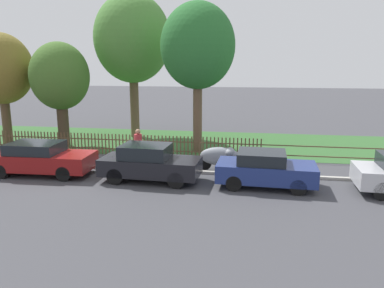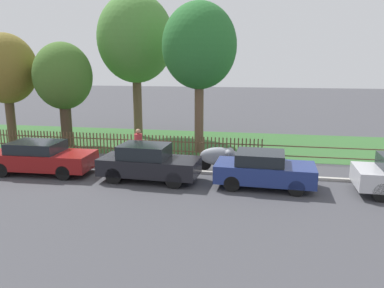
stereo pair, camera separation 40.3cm
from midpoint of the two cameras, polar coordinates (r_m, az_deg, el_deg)
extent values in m
plane|color=#424247|center=(17.48, -15.54, -3.69)|extent=(120.00, 120.00, 0.00)
cube|color=#B2ADA3|center=(17.55, -15.41, -3.42)|extent=(39.50, 0.20, 0.12)
cube|color=#33602D|center=(23.31, -8.95, 0.55)|extent=(39.50, 7.41, 0.01)
cube|color=brown|center=(19.87, -12.27, -0.72)|extent=(39.50, 0.03, 0.05)
cube|color=brown|center=(19.77, -12.34, 0.64)|extent=(39.50, 0.03, 0.05)
cube|color=brown|center=(23.00, -27.64, 0.51)|extent=(0.06, 0.03, 1.09)
cube|color=brown|center=(22.88, -27.26, 0.49)|extent=(0.06, 0.03, 1.09)
cube|color=brown|center=(22.77, -26.88, 0.48)|extent=(0.06, 0.03, 1.09)
cube|color=brown|center=(22.66, -26.49, 0.47)|extent=(0.06, 0.03, 1.09)
cube|color=brown|center=(22.55, -26.10, 0.45)|extent=(0.06, 0.03, 1.09)
cube|color=brown|center=(22.44, -25.71, 0.44)|extent=(0.06, 0.03, 1.09)
cube|color=brown|center=(22.34, -25.31, 0.42)|extent=(0.06, 0.03, 1.09)
cube|color=brown|center=(22.23, -24.91, 0.41)|extent=(0.06, 0.03, 1.09)
cube|color=brown|center=(22.12, -24.50, 0.39)|extent=(0.06, 0.03, 1.09)
cube|color=brown|center=(22.02, -24.09, 0.38)|extent=(0.06, 0.03, 1.09)
cube|color=brown|center=(21.92, -23.68, 0.36)|extent=(0.06, 0.03, 1.09)
cube|color=brown|center=(21.82, -23.26, 0.35)|extent=(0.06, 0.03, 1.09)
cube|color=brown|center=(21.71, -22.84, 0.33)|extent=(0.06, 0.03, 1.09)
cube|color=brown|center=(21.61, -22.41, 0.32)|extent=(0.06, 0.03, 1.09)
cube|color=brown|center=(21.52, -21.99, 0.30)|extent=(0.06, 0.03, 1.09)
cube|color=brown|center=(21.42, -21.55, 0.28)|extent=(0.06, 0.03, 1.09)
cube|color=brown|center=(21.32, -21.11, 0.27)|extent=(0.06, 0.03, 1.09)
cube|color=brown|center=(21.23, -20.67, 0.25)|extent=(0.06, 0.03, 1.09)
cube|color=brown|center=(21.14, -20.23, 0.24)|extent=(0.06, 0.03, 1.09)
cube|color=brown|center=(21.04, -19.78, 0.22)|extent=(0.06, 0.03, 1.09)
cube|color=brown|center=(20.95, -19.33, 0.20)|extent=(0.06, 0.03, 1.09)
cube|color=brown|center=(20.86, -18.87, 0.19)|extent=(0.06, 0.03, 1.09)
cube|color=brown|center=(20.77, -18.41, 0.17)|extent=(0.06, 0.03, 1.09)
cube|color=brown|center=(20.69, -17.95, 0.15)|extent=(0.06, 0.03, 1.09)
cube|color=brown|center=(20.60, -17.48, 0.13)|extent=(0.06, 0.03, 1.09)
cube|color=brown|center=(20.52, -17.01, 0.12)|extent=(0.06, 0.03, 1.09)
cube|color=brown|center=(20.44, -16.53, 0.10)|extent=(0.06, 0.03, 1.09)
cube|color=brown|center=(20.35, -16.05, 0.08)|extent=(0.06, 0.03, 1.09)
cube|color=brown|center=(20.27, -15.57, 0.06)|extent=(0.06, 0.03, 1.09)
cube|color=brown|center=(20.20, -15.08, 0.04)|extent=(0.06, 0.03, 1.09)
cube|color=brown|center=(20.12, -14.59, 0.03)|extent=(0.06, 0.03, 1.09)
cube|color=brown|center=(20.04, -14.09, 0.01)|extent=(0.06, 0.03, 1.09)
cube|color=brown|center=(19.97, -13.59, -0.01)|extent=(0.06, 0.03, 1.09)
cube|color=brown|center=(19.90, -13.09, -0.03)|extent=(0.06, 0.03, 1.09)
cube|color=brown|center=(19.83, -12.59, -0.05)|extent=(0.06, 0.03, 1.09)
cube|color=brown|center=(19.76, -12.08, -0.07)|extent=(0.06, 0.03, 1.09)
cube|color=brown|center=(19.69, -11.56, -0.09)|extent=(0.06, 0.03, 1.09)
cube|color=brown|center=(19.62, -11.05, -0.11)|extent=(0.06, 0.03, 1.09)
cube|color=brown|center=(19.56, -10.53, -0.13)|extent=(0.06, 0.03, 1.09)
cube|color=brown|center=(19.50, -10.00, -0.15)|extent=(0.06, 0.03, 1.09)
cube|color=brown|center=(19.44, -9.48, -0.17)|extent=(0.06, 0.03, 1.09)
cube|color=brown|center=(19.38, -8.95, -0.18)|extent=(0.06, 0.03, 1.09)
cube|color=brown|center=(19.32, -8.41, -0.20)|extent=(0.06, 0.03, 1.09)
cube|color=brown|center=(19.26, -7.88, -0.22)|extent=(0.06, 0.03, 1.09)
cube|color=brown|center=(19.21, -7.34, -0.24)|extent=(0.06, 0.03, 1.09)
cube|color=brown|center=(19.16, -6.80, -0.26)|extent=(0.06, 0.03, 1.09)
cube|color=brown|center=(19.10, -6.25, -0.29)|extent=(0.06, 0.03, 1.09)
cube|color=brown|center=(19.05, -5.70, -0.31)|extent=(0.06, 0.03, 1.09)
cube|color=brown|center=(19.01, -5.15, -0.33)|extent=(0.06, 0.03, 1.09)
cube|color=brown|center=(18.96, -4.60, -0.35)|extent=(0.06, 0.03, 1.09)
cube|color=brown|center=(18.92, -4.04, -0.37)|extent=(0.06, 0.03, 1.09)
cube|color=brown|center=(18.88, -3.48, -0.39)|extent=(0.06, 0.03, 1.09)
cube|color=brown|center=(18.84, -2.92, -0.41)|extent=(0.06, 0.03, 1.09)
cube|color=brown|center=(18.80, -2.36, -0.43)|extent=(0.06, 0.03, 1.09)
cube|color=brown|center=(18.76, -1.79, -0.45)|extent=(0.06, 0.03, 1.09)
cube|color=brown|center=(18.72, -1.22, -0.47)|extent=(0.06, 0.03, 1.09)
cube|color=brown|center=(18.69, -0.65, -0.49)|extent=(0.06, 0.03, 1.09)
cube|color=brown|center=(18.66, -0.08, -0.51)|extent=(0.06, 0.03, 1.09)
cube|color=brown|center=(18.63, 0.50, -0.53)|extent=(0.06, 0.03, 1.09)
cube|color=brown|center=(18.60, 1.07, -0.55)|extent=(0.06, 0.03, 1.09)
cube|color=brown|center=(18.58, 1.65, -0.57)|extent=(0.06, 0.03, 1.09)
cube|color=brown|center=(18.55, 2.23, -0.59)|extent=(0.06, 0.03, 1.09)
cube|color=brown|center=(18.53, 2.81, -0.62)|extent=(0.06, 0.03, 1.09)
cube|color=brown|center=(18.51, 3.39, -0.64)|extent=(0.06, 0.03, 1.09)
cube|color=brown|center=(18.50, 3.97, -0.66)|extent=(0.06, 0.03, 1.09)
cube|color=brown|center=(18.48, 4.56, -0.68)|extent=(0.06, 0.03, 1.09)
cube|color=brown|center=(18.47, 5.14, -0.70)|extent=(0.06, 0.03, 1.09)
cube|color=brown|center=(18.45, 5.73, -0.72)|extent=(0.06, 0.03, 1.09)
cube|color=brown|center=(18.44, 6.31, -0.74)|extent=(0.06, 0.03, 1.09)
cube|color=brown|center=(18.43, 6.90, -0.76)|extent=(0.06, 0.03, 1.09)
cube|color=brown|center=(18.43, 7.49, -0.78)|extent=(0.06, 0.03, 1.09)
cube|color=brown|center=(18.42, 8.08, -0.80)|extent=(0.06, 0.03, 1.09)
cube|color=brown|center=(18.42, 8.67, -0.82)|extent=(0.06, 0.03, 1.09)
cube|color=brown|center=(18.42, 9.25, -0.84)|extent=(0.06, 0.03, 1.09)
cube|color=brown|center=(18.42, 9.84, -0.86)|extent=(0.06, 0.03, 1.09)
cube|color=maroon|center=(17.24, -22.62, -2.35)|extent=(4.48, 1.93, 0.68)
cube|color=black|center=(17.23, -23.41, -0.51)|extent=(2.17, 1.67, 0.44)
cylinder|color=black|center=(17.39, -17.29, -2.84)|extent=(0.62, 0.16, 0.61)
cylinder|color=black|center=(15.98, -19.71, -4.32)|extent=(0.62, 0.16, 0.61)
cylinder|color=black|center=(18.68, -24.96, -2.41)|extent=(0.62, 0.16, 0.61)
cylinder|color=black|center=(17.38, -27.80, -3.72)|extent=(0.62, 0.16, 0.61)
cube|color=black|center=(15.14, -7.09, -3.37)|extent=(4.02, 1.79, 0.67)
cube|color=black|center=(15.05, -7.87, -1.11)|extent=(1.96, 1.54, 0.54)
cylinder|color=black|center=(15.58, -1.89, -3.94)|extent=(0.65, 0.17, 0.65)
cylinder|color=black|center=(14.19, -3.30, -5.57)|extent=(0.65, 0.17, 0.65)
cylinder|color=black|center=(16.31, -10.33, -3.39)|extent=(0.65, 0.17, 0.65)
cylinder|color=black|center=(14.99, -12.45, -4.88)|extent=(0.65, 0.17, 0.65)
cube|color=navy|center=(14.58, 10.43, -4.18)|extent=(3.78, 1.85, 0.68)
cube|color=black|center=(14.44, 9.78, -2.01)|extent=(1.84, 1.60, 0.45)
cylinder|color=black|center=(15.45, 14.74, -4.59)|extent=(0.60, 0.16, 0.59)
cylinder|color=black|center=(13.95, 15.08, -6.43)|extent=(0.60, 0.16, 0.59)
cylinder|color=black|center=(15.47, 6.17, -4.22)|extent=(0.60, 0.16, 0.59)
cylinder|color=black|center=(13.98, 5.56, -6.02)|extent=(0.60, 0.16, 0.59)
cylinder|color=black|center=(16.04, 24.84, -4.57)|extent=(0.68, 0.16, 0.68)
cylinder|color=black|center=(14.48, 26.41, -6.46)|extent=(0.68, 0.16, 0.68)
cylinder|color=black|center=(16.49, 5.90, -3.17)|extent=(0.60, 0.12, 0.60)
cylinder|color=black|center=(16.67, 1.29, -2.95)|extent=(0.60, 0.12, 0.60)
ellipsoid|color=gray|center=(16.48, 3.60, -1.89)|extent=(1.79, 0.65, 0.82)
ellipsoid|color=gray|center=(16.38, 5.06, -1.21)|extent=(0.44, 0.74, 0.38)
cylinder|color=brown|center=(24.47, -26.89, 3.79)|extent=(0.52, 0.52, 3.26)
ellipsoid|color=olive|center=(24.29, -27.52, 10.16)|extent=(3.49, 3.49, 4.01)
cylinder|color=#473828|center=(22.56, -19.55, 3.39)|extent=(0.63, 0.63, 2.94)
ellipsoid|color=#426B28|center=(22.35, -20.01, 9.71)|extent=(3.24, 3.24, 3.72)
cylinder|color=brown|center=(24.23, -9.24, 6.55)|extent=(0.55, 0.55, 4.66)
ellipsoid|color=#4C8438|center=(24.17, -9.56, 15.59)|extent=(4.71, 4.71, 5.42)
cylinder|color=brown|center=(19.81, 0.27, 4.97)|extent=(0.47, 0.47, 4.31)
ellipsoid|color=#286B2D|center=(19.67, 0.28, 14.74)|extent=(3.82, 3.82, 4.39)
cylinder|color=black|center=(17.28, -8.39, -2.09)|extent=(0.16, 0.16, 0.86)
cylinder|color=black|center=(17.21, -9.19, -2.17)|extent=(0.16, 0.16, 0.86)
cylinder|color=#B73338|center=(17.07, -8.87, 0.37)|extent=(0.50, 0.50, 0.68)
sphere|color=#A37556|center=(16.98, -8.92, 1.87)|extent=(0.23, 0.23, 0.23)
camera|label=1|loc=(0.20, -90.69, -0.15)|focal=35.00mm
camera|label=2|loc=(0.20, 89.31, 0.15)|focal=35.00mm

